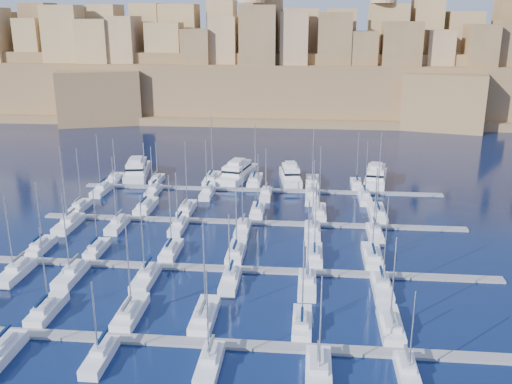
# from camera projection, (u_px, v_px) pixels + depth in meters

# --- Properties ---
(ground) EXTENTS (600.00, 600.00, 0.00)m
(ground) POSITION_uv_depth(u_px,v_px,m) (244.00, 242.00, 103.64)
(ground) COLOR black
(ground) RESTS_ON ground
(pontoon_near) EXTENTS (84.00, 2.00, 0.40)m
(pontoon_near) POSITION_uv_depth(u_px,v_px,m) (213.00, 343.00, 71.25)
(pontoon_near) COLOR slate
(pontoon_near) RESTS_ON ground
(pontoon_mid_near) EXTENTS (84.00, 2.00, 0.40)m
(pontoon_mid_near) POSITION_uv_depth(u_px,v_px,m) (236.00, 269.00, 92.17)
(pontoon_mid_near) COLOR slate
(pontoon_mid_near) RESTS_ON ground
(pontoon_mid_far) EXTENTS (84.00, 2.00, 0.40)m
(pontoon_mid_far) POSITION_uv_depth(u_px,v_px,m) (250.00, 222.00, 113.08)
(pontoon_mid_far) COLOR slate
(pontoon_mid_far) RESTS_ON ground
(pontoon_far) EXTENTS (84.00, 2.00, 0.40)m
(pontoon_far) POSITION_uv_depth(u_px,v_px,m) (260.00, 190.00, 134.00)
(pontoon_far) COLOR slate
(pontoon_far) RESTS_ON ground
(sailboat_1) EXTENTS (2.66, 8.87, 12.91)m
(sailboat_1) POSITION_uv_depth(u_px,v_px,m) (47.00, 310.00, 78.37)
(sailboat_1) COLOR silver
(sailboat_1) RESTS_ON ground
(sailboat_2) EXTENTS (2.83, 9.44, 14.72)m
(sailboat_2) POSITION_uv_depth(u_px,v_px,m) (130.00, 313.00, 77.55)
(sailboat_2) COLOR silver
(sailboat_2) RESTS_ON ground
(sailboat_3) EXTENTS (2.90, 9.67, 14.43)m
(sailboat_3) POSITION_uv_depth(u_px,v_px,m) (205.00, 316.00, 76.71)
(sailboat_3) COLOR silver
(sailboat_3) RESTS_ON ground
(sailboat_4) EXTENTS (2.49, 8.31, 12.47)m
(sailboat_4) POSITION_uv_depth(u_px,v_px,m) (302.00, 323.00, 74.88)
(sailboat_4) COLOR silver
(sailboat_4) RESTS_ON ground
(sailboat_5) EXTENTS (2.83, 9.42, 13.17)m
(sailboat_5) POSITION_uv_depth(u_px,v_px,m) (391.00, 326.00, 74.33)
(sailboat_5) COLOR silver
(sailboat_5) RESTS_ON ground
(sailboat_8) EXTENTS (2.36, 7.87, 10.98)m
(sailboat_8) POSITION_uv_depth(u_px,v_px,m) (100.00, 356.00, 67.68)
(sailboat_8) COLOR silver
(sailboat_8) RESTS_ON ground
(sailboat_9) EXTENTS (2.50, 8.32, 13.17)m
(sailboat_9) POSITION_uv_depth(u_px,v_px,m) (210.00, 363.00, 66.24)
(sailboat_9) COLOR silver
(sailboat_9) RESTS_ON ground
(sailboat_10) EXTENTS (2.95, 9.83, 13.42)m
(sailboat_10) POSITION_uv_depth(u_px,v_px,m) (318.00, 373.00, 64.37)
(sailboat_10) COLOR silver
(sailboat_10) RESTS_ON ground
(sailboat_11) EXTENTS (2.30, 7.66, 11.51)m
(sailboat_11) POSITION_uv_depth(u_px,v_px,m) (407.00, 373.00, 64.47)
(sailboat_11) COLOR silver
(sailboat_11) RESTS_ON ground
(sailboat_12) EXTENTS (2.42, 8.06, 12.64)m
(sailboat_12) POSITION_uv_depth(u_px,v_px,m) (41.00, 246.00, 99.93)
(sailboat_12) COLOR silver
(sailboat_12) RESTS_ON ground
(sailboat_13) EXTENTS (2.33, 7.75, 11.62)m
(sailboat_13) POSITION_uv_depth(u_px,v_px,m) (97.00, 249.00, 98.85)
(sailboat_13) COLOR silver
(sailboat_13) RESTS_ON ground
(sailboat_14) EXTENTS (2.57, 8.57, 14.40)m
(sailboat_14) POSITION_uv_depth(u_px,v_px,m) (171.00, 251.00, 98.03)
(sailboat_14) COLOR silver
(sailboat_14) RESTS_ON ground
(sailboat_15) EXTENTS (2.76, 9.21, 13.64)m
(sailboat_15) POSITION_uv_depth(u_px,v_px,m) (236.00, 252.00, 97.29)
(sailboat_15) COLOR silver
(sailboat_15) RESTS_ON ground
(sailboat_16) EXTENTS (2.71, 9.04, 13.66)m
(sailboat_16) POSITION_uv_depth(u_px,v_px,m) (314.00, 256.00, 95.98)
(sailboat_16) COLOR silver
(sailboat_16) RESTS_ON ground
(sailboat_17) EXTENTS (3.01, 10.04, 16.26)m
(sailboat_17) POSITION_uv_depth(u_px,v_px,m) (372.00, 257.00, 95.54)
(sailboat_17) COLOR silver
(sailboat_17) RESTS_ON ground
(sailboat_18) EXTENTS (2.80, 9.33, 13.95)m
(sailboat_18) POSITION_uv_depth(u_px,v_px,m) (16.00, 272.00, 89.89)
(sailboat_18) COLOR silver
(sailboat_18) RESTS_ON ground
(sailboat_19) EXTENTS (2.76, 9.20, 14.62)m
(sailboat_19) POSITION_uv_depth(u_px,v_px,m) (72.00, 274.00, 89.11)
(sailboat_19) COLOR silver
(sailboat_19) RESTS_ON ground
(sailboat_20) EXTENTS (2.74, 9.13, 14.46)m
(sailboat_20) POSITION_uv_depth(u_px,v_px,m) (146.00, 277.00, 88.05)
(sailboat_20) COLOR silver
(sailboat_20) RESTS_ON ground
(sailboat_21) EXTENTS (2.60, 8.68, 11.90)m
(sailboat_21) POSITION_uv_depth(u_px,v_px,m) (230.00, 280.00, 87.06)
(sailboat_21) COLOR silver
(sailboat_21) RESTS_ON ground
(sailboat_22) EXTENTS (2.70, 9.00, 14.59)m
(sailboat_22) POSITION_uv_depth(u_px,v_px,m) (307.00, 284.00, 85.82)
(sailboat_22) COLOR silver
(sailboat_22) RESTS_ON ground
(sailboat_23) EXTENTS (2.69, 8.96, 15.23)m
(sailboat_23) POSITION_uv_depth(u_px,v_px,m) (382.00, 287.00, 84.81)
(sailboat_23) COLOR silver
(sailboat_23) RESTS_ON ground
(sailboat_24) EXTENTS (2.34, 7.81, 13.50)m
(sailboat_24) POSITION_uv_depth(u_px,v_px,m) (81.00, 206.00, 120.88)
(sailboat_24) COLOR silver
(sailboat_24) RESTS_ON ground
(sailboat_25) EXTENTS (2.98, 9.93, 14.64)m
(sailboat_25) POSITION_uv_depth(u_px,v_px,m) (146.00, 207.00, 120.58)
(sailboat_25) COLOR silver
(sailboat_25) RESTS_ON ground
(sailboat_26) EXTENTS (2.69, 8.98, 15.22)m
(sailboat_26) POSITION_uv_depth(u_px,v_px,m) (187.00, 209.00, 119.32)
(sailboat_26) COLOR silver
(sailboat_26) RESTS_ON ground
(sailboat_27) EXTENTS (2.68, 8.93, 12.98)m
(sailboat_27) POSITION_uv_depth(u_px,v_px,m) (258.00, 211.00, 117.92)
(sailboat_27) COLOR silver
(sailboat_27) RESTS_ON ground
(sailboat_28) EXTENTS (2.82, 9.41, 14.89)m
(sailboat_28) POSITION_uv_depth(u_px,v_px,m) (319.00, 213.00, 116.98)
(sailboat_28) COLOR silver
(sailboat_28) RESTS_ON ground
(sailboat_29) EXTENTS (3.26, 10.86, 17.80)m
(sailboat_29) POSITION_uv_depth(u_px,v_px,m) (377.00, 213.00, 116.55)
(sailboat_29) COLOR silver
(sailboat_29) RESTS_ON ground
(sailboat_30) EXTENTS (2.92, 9.74, 16.61)m
(sailboat_30) POSITION_uv_depth(u_px,v_px,m) (69.00, 224.00, 110.66)
(sailboat_30) COLOR silver
(sailboat_30) RESTS_ON ground
(sailboat_31) EXTENTS (2.58, 8.61, 14.68)m
(sailboat_31) POSITION_uv_depth(u_px,v_px,m) (118.00, 224.00, 110.31)
(sailboat_31) COLOR silver
(sailboat_31) RESTS_ON ground
(sailboat_32) EXTENTS (2.48, 8.28, 11.86)m
(sailboat_32) POSITION_uv_depth(u_px,v_px,m) (179.00, 226.00, 109.37)
(sailboat_32) COLOR silver
(sailboat_32) RESTS_ON ground
(sailboat_33) EXTENTS (2.60, 8.67, 14.79)m
(sailboat_33) POSITION_uv_depth(u_px,v_px,m) (243.00, 229.00, 108.03)
(sailboat_33) COLOR silver
(sailboat_33) RESTS_ON ground
(sailboat_34) EXTENTS (2.96, 9.86, 15.12)m
(sailboat_34) POSITION_uv_depth(u_px,v_px,m) (312.00, 232.00, 106.26)
(sailboat_34) COLOR silver
(sailboat_34) RESTS_ON ground
(sailboat_35) EXTENTS (2.63, 8.76, 12.88)m
(sailboat_35) POSITION_uv_depth(u_px,v_px,m) (375.00, 234.00, 105.72)
(sailboat_35) COLOR silver
(sailboat_35) RESTS_ON ground
(sailboat_36) EXTENTS (2.29, 7.62, 10.94)m
(sailboat_36) POSITION_uv_depth(u_px,v_px,m) (115.00, 178.00, 141.71)
(sailboat_36) COLOR silver
(sailboat_36) RESTS_ON ground
(sailboat_37) EXTENTS (2.23, 7.45, 10.36)m
(sailboat_37) POSITION_uv_depth(u_px,v_px,m) (157.00, 180.00, 140.65)
(sailboat_37) COLOR silver
(sailboat_37) RESTS_ON ground
(sailboat_38) EXTENTS (3.24, 10.80, 17.18)m
(sailboat_38) POSITION_uv_depth(u_px,v_px,m) (212.00, 179.00, 140.94)
(sailboat_38) COLOR silver
(sailboat_38) RESTS_ON ground
(sailboat_39) EXTENTS (3.08, 10.28, 14.77)m
(sailboat_39) POSITION_uv_depth(u_px,v_px,m) (255.00, 180.00, 139.72)
(sailboat_39) COLOR silver
(sailboat_39) RESTS_ON ground
(sailboat_40) EXTENTS (3.09, 10.31, 13.84)m
(sailboat_40) POSITION_uv_depth(u_px,v_px,m) (312.00, 182.00, 138.44)
(sailboat_40) COLOR silver
(sailboat_40) RESTS_ON ground
(sailboat_41) EXTENTS (2.51, 8.36, 13.73)m
(sailboat_41) POSITION_uv_depth(u_px,v_px,m) (356.00, 184.00, 136.57)
(sailboat_41) COLOR silver
(sailboat_41) RESTS_ON ground
(sailboat_42) EXTENTS (2.63, 8.78, 14.31)m
(sailboat_42) POSITION_uv_depth(u_px,v_px,m) (102.00, 190.00, 132.18)
(sailboat_42) COLOR silver
(sailboat_42) RESTS_ON ground
(sailboat_43) EXTENTS (2.37, 7.89, 11.57)m
(sailboat_43) POSITION_uv_depth(u_px,v_px,m) (154.00, 191.00, 131.48)
(sailboat_43) COLOR silver
(sailboat_43) RESTS_ON ground
(sailboat_44) EXTENTS (2.52, 8.40, 13.39)m
(sailboat_44) POSITION_uv_depth(u_px,v_px,m) (207.00, 193.00, 130.07)
(sailboat_44) COLOR silver
(sailboat_44) RESTS_ON ground
(sailboat_45) EXTENTS (2.41, 8.02, 11.76)m
(sailboat_45) POSITION_uv_depth(u_px,v_px,m) (266.00, 194.00, 129.02)
(sailboat_45) COLOR silver
(sailboat_45) RESTS_ON ground
(sailboat_46) EXTENTS (2.90, 9.66, 14.34)m
(sailboat_46) POSITION_uv_depth(u_px,v_px,m) (312.00, 197.00, 127.29)
(sailboat_46) COLOR silver
(sailboat_46) RESTS_ON ground
(sailboat_47) EXTENTS (2.63, 8.77, 14.04)m
(sailboat_47) POSITION_uv_depth(u_px,v_px,m) (365.00, 198.00, 126.63)
(sailboat_47) COLOR silver
(sailboat_47) RESTS_ON ground
(motor_yacht_a) EXTENTS (8.06, 17.70, 5.25)m
(motor_yacht_a) POSITION_uv_depth(u_px,v_px,m) (137.00, 170.00, 145.77)
(motor_yacht_a) COLOR silver
(motor_yacht_a) RESTS_ON ground
(motor_yacht_b) EXTENTS (8.81, 18.26, 5.25)m
(motor_yacht_b) POSITION_uv_depth(u_px,v_px,m) (238.00, 172.00, 143.60)
(motor_yacht_b) COLOR silver
(motor_yacht_b) RESTS_ON ground
(motor_yacht_c) EXTENTS (6.37, 14.99, 5.25)m
(motor_yacht_c) POSITION_uv_depth(u_px,v_px,m) (290.00, 175.00, 140.98)
(motor_yacht_c) COLOR silver
(motor_yacht_c) RESTS_ON ground
(motor_yacht_d) EXTENTS (7.29, 16.65, 5.25)m
(motor_yacht_d) POSITION_uv_depth(u_px,v_px,m) (376.00, 176.00, 139.77)
(motor_yacht_d) COLOR silver
(motor_yacht_d) RESTS_ON ground
(fortified_city) EXTENTS (460.00, 108.95, 59.52)m
(fortified_city) POSITION_uv_depth(u_px,v_px,m) (285.00, 75.00, 246.90)
(fortified_city) COLOR brown
(fortified_city) RESTS_ON ground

